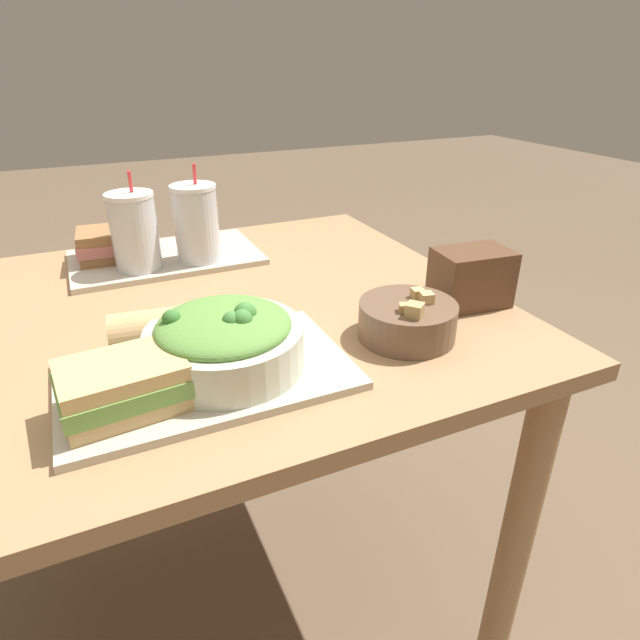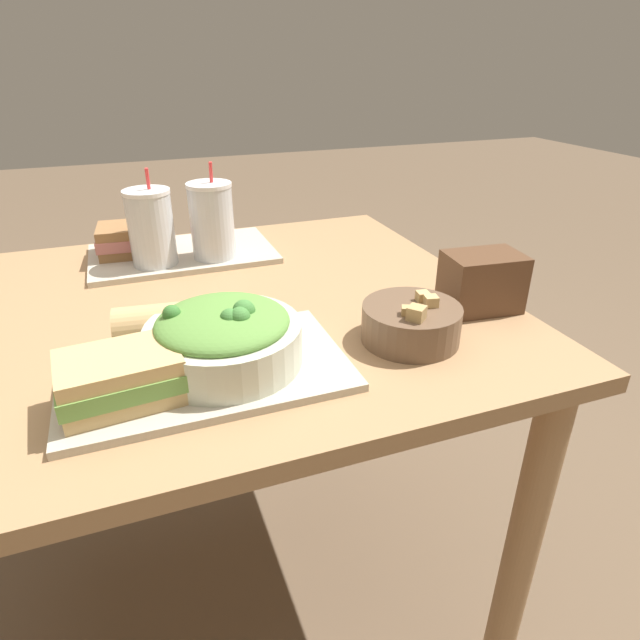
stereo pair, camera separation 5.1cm
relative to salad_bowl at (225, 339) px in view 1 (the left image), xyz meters
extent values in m
plane|color=brown|center=(-0.01, 0.23, -0.82)|extent=(12.00, 12.00, 0.00)
cube|color=#A37A51|center=(-0.01, 0.23, -0.07)|extent=(1.10, 0.89, 0.03)
cylinder|color=#A37A51|center=(0.48, -0.16, -0.45)|extent=(0.06, 0.06, 0.73)
cylinder|color=#A37A51|center=(0.48, 0.62, -0.45)|extent=(0.06, 0.06, 0.73)
cube|color=#BCB29E|center=(-0.03, 0.00, -0.05)|extent=(0.40, 0.25, 0.01)
cube|color=#BCB29E|center=(0.01, 0.51, -0.05)|extent=(0.40, 0.25, 0.01)
cylinder|color=beige|center=(0.00, 0.00, -0.01)|extent=(0.22, 0.22, 0.06)
ellipsoid|color=#5B8E3D|center=(0.00, 0.00, 0.02)|extent=(0.19, 0.19, 0.04)
sphere|color=#427F38|center=(0.01, -0.02, 0.04)|extent=(0.03, 0.03, 0.03)
sphere|color=#427F38|center=(0.03, -0.01, 0.04)|extent=(0.03, 0.03, 0.03)
sphere|color=#38702D|center=(-0.06, 0.02, 0.04)|extent=(0.03, 0.03, 0.03)
sphere|color=#427F38|center=(0.02, -0.03, 0.04)|extent=(0.03, 0.03, 0.03)
cube|color=beige|center=(-0.02, 0.00, 0.03)|extent=(0.05, 0.05, 0.01)
cube|color=beige|center=(-0.04, 0.02, 0.03)|extent=(0.05, 0.04, 0.01)
cylinder|color=brown|center=(0.29, -0.01, -0.03)|extent=(0.16, 0.16, 0.06)
cylinder|color=#4C2814|center=(0.29, -0.01, 0.00)|extent=(0.14, 0.14, 0.01)
cube|color=tan|center=(0.28, -0.06, 0.01)|extent=(0.03, 0.03, 0.02)
cube|color=tan|center=(0.32, -0.02, 0.01)|extent=(0.02, 0.02, 0.02)
cube|color=tan|center=(0.27, -0.04, 0.01)|extent=(0.02, 0.02, 0.02)
cube|color=tan|center=(0.32, 0.00, 0.01)|extent=(0.02, 0.02, 0.02)
cube|color=tan|center=(-0.14, -0.04, -0.03)|extent=(0.16, 0.12, 0.02)
cube|color=#6B9E47|center=(-0.14, -0.04, -0.01)|extent=(0.16, 0.12, 0.02)
cube|color=tan|center=(-0.14, -0.04, 0.01)|extent=(0.16, 0.12, 0.02)
cylinder|color=tan|center=(-0.07, 0.08, -0.01)|extent=(0.16, 0.08, 0.07)
cylinder|color=beige|center=(0.01, 0.08, -0.01)|extent=(0.01, 0.06, 0.06)
cube|color=olive|center=(-0.10, 0.54, -0.03)|extent=(0.15, 0.12, 0.02)
cube|color=#C1706B|center=(-0.10, 0.54, -0.01)|extent=(0.15, 0.12, 0.02)
cube|color=olive|center=(-0.10, 0.54, 0.01)|extent=(0.15, 0.12, 0.02)
cylinder|color=silver|center=(-0.06, 0.45, 0.03)|extent=(0.09, 0.09, 0.15)
cylinder|color=black|center=(-0.06, 0.45, 0.02)|extent=(0.08, 0.08, 0.12)
cylinder|color=white|center=(-0.06, 0.45, 0.11)|extent=(0.09, 0.09, 0.01)
cylinder|color=red|center=(-0.05, 0.45, 0.13)|extent=(0.01, 0.01, 0.05)
cylinder|color=silver|center=(0.07, 0.45, 0.03)|extent=(0.09, 0.09, 0.15)
cylinder|color=maroon|center=(0.07, 0.45, 0.02)|extent=(0.08, 0.08, 0.12)
cylinder|color=white|center=(0.07, 0.45, 0.11)|extent=(0.09, 0.09, 0.01)
cylinder|color=red|center=(0.07, 0.45, 0.13)|extent=(0.01, 0.01, 0.05)
cube|color=brown|center=(0.47, 0.05, 0.00)|extent=(0.14, 0.10, 0.10)
camera|label=1|loc=(-0.15, -0.65, 0.36)|focal=30.00mm
camera|label=2|loc=(-0.10, -0.67, 0.36)|focal=30.00mm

